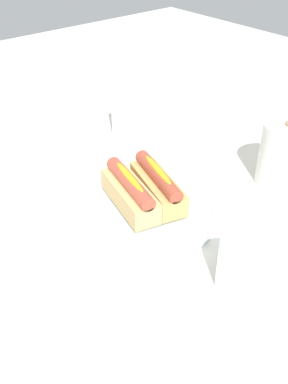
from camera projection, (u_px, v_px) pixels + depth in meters
name	position (u px, v px, depth m)	size (l,w,h in m)	color
ground_plane	(133.00, 212.00, 0.84)	(2.40, 2.40, 0.00)	silver
serving_bowl	(144.00, 207.00, 0.82)	(0.27, 0.27, 0.03)	silver
hotdog_front	(130.00, 192.00, 0.79)	(0.16, 0.08, 0.06)	#DBB270
hotdog_back	(158.00, 185.00, 0.81)	(0.16, 0.09, 0.06)	tan
water_glass	(240.00, 265.00, 0.66)	(0.07, 0.07, 0.09)	white
paper_towel_roll	(287.00, 155.00, 0.89)	(0.11, 0.11, 0.13)	white
napkin_box	(132.00, 114.00, 1.02)	(0.11, 0.04, 0.15)	white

